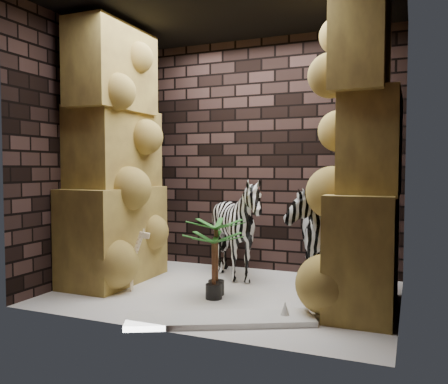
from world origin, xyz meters
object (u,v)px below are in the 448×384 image
at_px(palm_front, 216,257).
at_px(surfboard, 220,319).
at_px(zebra_right, 308,228).
at_px(giraffe_toy, 123,259).
at_px(zebra_left, 237,234).
at_px(palm_back, 214,265).

bearing_deg(palm_front, surfboard, -64.06).
bearing_deg(zebra_right, palm_front, -163.72).
xyz_separation_m(zebra_right, surfboard, (-0.46, -1.37, -0.65)).
bearing_deg(giraffe_toy, zebra_left, 19.93).
bearing_deg(zebra_right, palm_back, -156.22).
xyz_separation_m(zebra_left, palm_back, (0.06, -0.82, -0.21)).
distance_m(zebra_right, zebra_left, 0.87).
bearing_deg(zebra_left, surfboard, -73.19).
bearing_deg(palm_back, giraffe_toy, -174.67).
height_order(zebra_left, giraffe_toy, zebra_left).
xyz_separation_m(giraffe_toy, palm_back, (1.03, 0.10, -0.00)).
xyz_separation_m(palm_back, surfboard, (0.34, -0.63, -0.32)).
bearing_deg(palm_back, zebra_left, 94.27).
xyz_separation_m(zebra_right, palm_front, (-0.84, -0.59, -0.27)).
height_order(giraffe_toy, palm_front, palm_front).
xyz_separation_m(giraffe_toy, palm_front, (0.99, 0.24, 0.06)).
relative_size(palm_back, surfboard, 0.42).
xyz_separation_m(zebra_left, surfboard, (0.40, -1.45, -0.52)).
bearing_deg(giraffe_toy, palm_back, -18.18).
distance_m(palm_front, palm_back, 0.16).
height_order(zebra_right, palm_front, zebra_right).
distance_m(zebra_right, giraffe_toy, 2.04).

